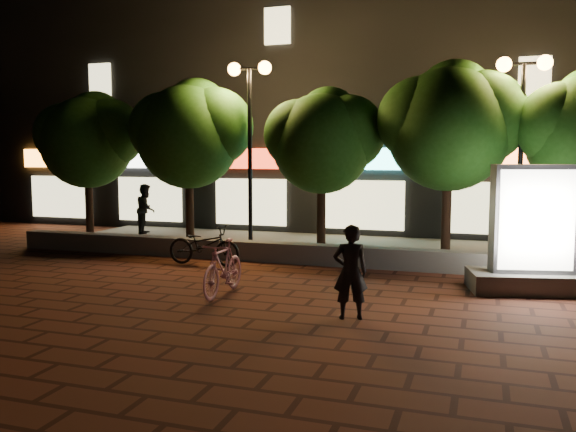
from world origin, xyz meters
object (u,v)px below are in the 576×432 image
at_px(tree_mid, 324,137).
at_px(rider, 350,272).
at_px(tree_left, 191,130).
at_px(scooter_pink, 223,268).
at_px(pedestrian, 146,209).
at_px(tree_far_left, 90,137).
at_px(street_lamp_left, 250,107).
at_px(scooter_parked, 204,245).
at_px(street_lamp_right, 523,106).
at_px(ad_kiosk, 532,241).
at_px(tree_right, 451,122).

relative_size(tree_mid, rider, 2.83).
relative_size(tree_left, scooter_pink, 2.73).
relative_size(tree_mid, pedestrian, 2.68).
height_order(rider, pedestrian, pedestrian).
distance_m(tree_far_left, pedestrian, 3.08).
distance_m(street_lamp_left, scooter_parked, 4.17).
relative_size(street_lamp_right, scooter_parked, 2.58).
height_order(scooter_pink, rider, rider).
distance_m(ad_kiosk, pedestrian, 12.66).
bearing_deg(pedestrian, rider, -151.36).
relative_size(tree_left, ad_kiosk, 1.92).
bearing_deg(tree_left, rider, -44.90).
height_order(tree_left, tree_right, tree_right).
bearing_deg(scooter_pink, tree_left, 122.53).
bearing_deg(tree_right, ad_kiosk, -59.06).
bearing_deg(scooter_parked, tree_far_left, 65.37).
height_order(ad_kiosk, scooter_pink, ad_kiosk).
bearing_deg(tree_right, pedestrian, 169.91).
bearing_deg(pedestrian, street_lamp_left, -133.36).
distance_m(tree_far_left, street_lamp_right, 12.47).
distance_m(tree_mid, pedestrian, 7.27).
bearing_deg(tree_mid, scooter_parked, -134.33).
bearing_deg(tree_far_left, street_lamp_left, -2.76).
bearing_deg(tree_far_left, tree_right, 0.00).
bearing_deg(rider, ad_kiosk, -154.08).
height_order(street_lamp_left, scooter_parked, street_lamp_left).
bearing_deg(scooter_pink, street_lamp_left, 105.48).
bearing_deg(tree_right, tree_far_left, -180.00).
bearing_deg(tree_far_left, ad_kiosk, -13.20).
distance_m(street_lamp_left, ad_kiosk, 8.18).
distance_m(rider, scooter_parked, 5.74).
relative_size(street_lamp_left, rider, 3.25).
bearing_deg(tree_right, street_lamp_left, -177.19).
xyz_separation_m(tree_mid, rider, (2.07, -6.04, -2.42)).
relative_size(tree_right, street_lamp_left, 0.98).
bearing_deg(rider, street_lamp_right, -136.43).
relative_size(street_lamp_left, scooter_pink, 2.89).
bearing_deg(street_lamp_left, rider, -54.52).
distance_m(tree_far_left, scooter_pink, 8.99).
bearing_deg(tree_right, street_lamp_right, -9.10).
distance_m(street_lamp_right, ad_kiosk, 3.93).
xyz_separation_m(tree_left, street_lamp_left, (1.95, -0.26, 0.58)).
relative_size(street_lamp_left, ad_kiosk, 2.03).
height_order(tree_mid, pedestrian, tree_mid).
height_order(street_lamp_left, pedestrian, street_lamp_left).
xyz_separation_m(tree_left, scooter_pink, (3.34, -5.15, -2.91)).
xyz_separation_m(scooter_pink, scooter_parked, (-1.75, 2.68, -0.03)).
height_order(scooter_pink, scooter_parked, scooter_pink).
bearing_deg(scooter_parked, ad_kiosk, -92.52).
bearing_deg(scooter_parked, pedestrian, 46.35).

